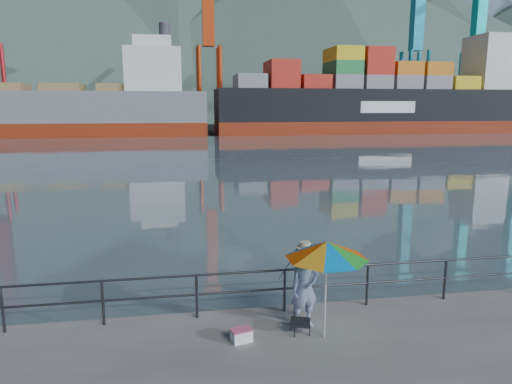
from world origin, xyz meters
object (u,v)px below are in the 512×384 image
(cooler_bag, at_px, (241,336))
(bulk_carrier, at_px, (74,109))
(beach_umbrella, at_px, (327,250))
(fisherman, at_px, (304,288))
(container_ship, at_px, (385,100))

(cooler_bag, height_order, bulk_carrier, bulk_carrier)
(beach_umbrella, xyz_separation_m, bulk_carrier, (-19.56, 71.12, 2.34))
(fisherman, bearing_deg, cooler_bag, -174.85)
(fisherman, bearing_deg, beach_umbrella, -74.26)
(bulk_carrier, bearing_deg, beach_umbrella, -74.63)
(fisherman, height_order, cooler_bag, fisherman)
(fisherman, relative_size, beach_umbrella, 0.80)
(fisherman, distance_m, container_ship, 79.87)
(bulk_carrier, bearing_deg, container_ship, 1.02)
(bulk_carrier, bearing_deg, fisherman, -74.72)
(fisherman, xyz_separation_m, container_ship, (35.16, 71.54, 4.97))
(beach_umbrella, bearing_deg, container_ship, 64.18)
(cooler_bag, bearing_deg, container_ship, 47.99)
(beach_umbrella, distance_m, bulk_carrier, 73.80)
(cooler_bag, distance_m, container_ship, 80.92)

